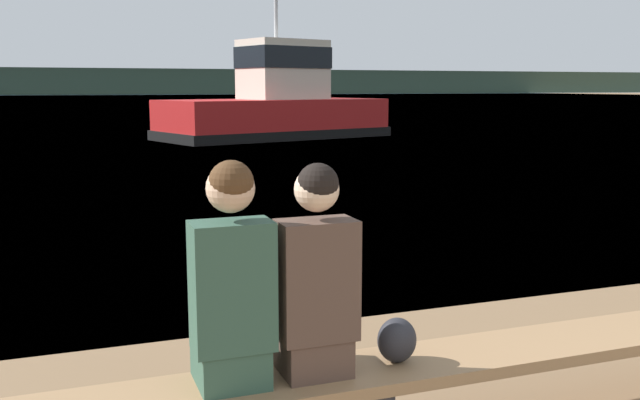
% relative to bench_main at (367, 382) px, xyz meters
% --- Properties ---
extents(water_surface, '(240.00, 240.00, 0.00)m').
position_rel_bench_main_xyz_m(water_surface, '(0.97, 121.99, -0.38)').
color(water_surface, '#426B8E').
rests_on(water_surface, ground).
extents(far_shoreline, '(600.00, 12.00, 5.83)m').
position_rel_bench_main_xyz_m(far_shoreline, '(0.97, 169.25, 2.54)').
color(far_shoreline, '#2D3D2D').
rests_on(far_shoreline, ground).
extents(bench_main, '(6.81, 0.48, 0.46)m').
position_rel_bench_main_xyz_m(bench_main, '(0.00, 0.00, 0.00)').
color(bench_main, '#8E6B47').
rests_on(bench_main, ground).
extents(person_left, '(0.37, 0.36, 1.07)m').
position_rel_bench_main_xyz_m(person_left, '(-0.68, -0.00, 0.58)').
color(person_left, '#2D4C3D').
rests_on(person_left, bench_main).
extents(person_right, '(0.37, 0.36, 1.04)m').
position_rel_bench_main_xyz_m(person_right, '(-0.28, -0.00, 0.56)').
color(person_right, '#4C382D').
rests_on(person_right, bench_main).
extents(shopping_bag, '(0.20, 0.18, 0.23)m').
position_rel_bench_main_xyz_m(shopping_bag, '(0.17, 0.01, 0.20)').
color(shopping_bag, '#232328').
rests_on(shopping_bag, bench_main).
extents(tugboat_red, '(8.91, 5.73, 6.53)m').
position_rel_bench_main_xyz_m(tugboat_red, '(6.07, 21.77, 0.72)').
color(tugboat_red, '#A81919').
rests_on(tugboat_red, water_surface).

